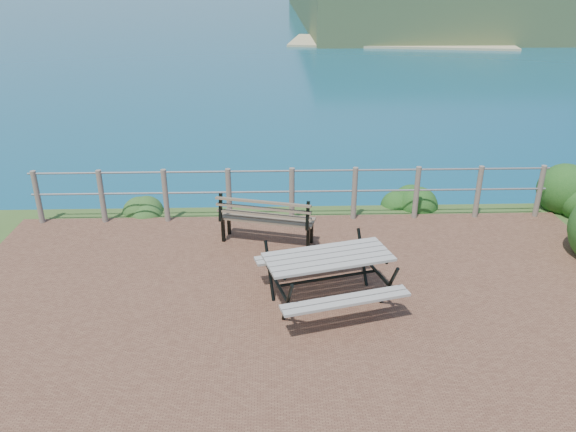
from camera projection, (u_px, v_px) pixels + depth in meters
ground at (301, 324)px, 7.41m from camera, size 10.00×7.00×0.12m
safety_railing at (292, 191)px, 10.24m from camera, size 9.40×0.10×1.00m
picnic_table at (328, 274)px, 7.71m from camera, size 1.84×1.45×0.72m
park_bench at (267, 211)px, 9.37m from camera, size 1.64×0.81×0.90m
shrub_right_edge at (555, 212)px, 10.83m from camera, size 1.04×1.04×1.49m
shrub_lip_west at (148, 211)px, 10.87m from camera, size 0.74×0.74×0.46m
shrub_lip_east at (407, 203)px, 11.23m from camera, size 0.79×0.79×0.53m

